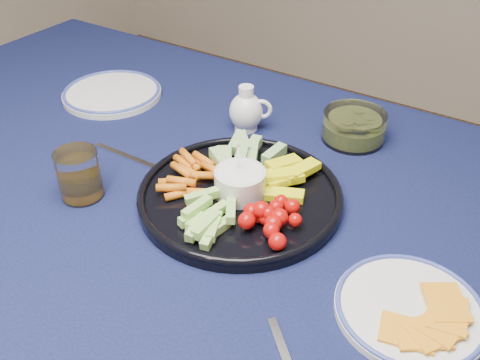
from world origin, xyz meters
The scene contains 8 objects.
dining_table centered at (0.00, 0.00, 0.66)m, with size 1.67×1.07×0.75m.
crudite_platter centered at (0.07, 0.06, 0.77)m, with size 0.34×0.34×0.11m.
creamer_pitcher centered at (-0.04, 0.27, 0.79)m, with size 0.08×0.07×0.09m.
pickle_bowl centered at (0.15, 0.35, 0.77)m, with size 0.12×0.12×0.06m.
cheese_plate centered at (0.39, -0.02, 0.76)m, with size 0.19×0.19×0.02m.
juice_tumbler centered at (-0.15, -0.07, 0.78)m, with size 0.07×0.07×0.08m.
fork_left centered at (-0.14, 0.06, 0.75)m, with size 0.19×0.02×0.00m.
side_plate_extra centered at (-0.37, 0.22, 0.76)m, with size 0.22×0.22×0.02m.
Camera 1 is at (0.46, -0.52, 1.29)m, focal length 40.00 mm.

